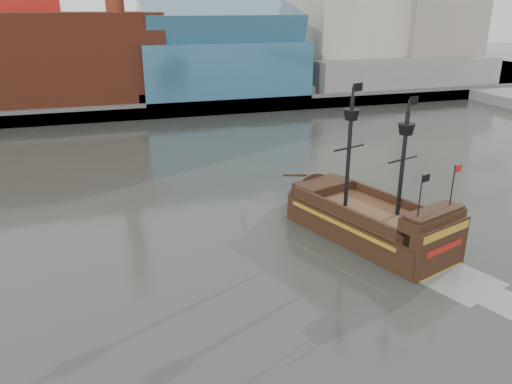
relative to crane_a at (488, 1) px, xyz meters
name	(u,v)px	position (x,y,z in m)	size (l,w,h in m)	color
ground	(343,323)	(-78.63, -82.00, -19.11)	(400.00, 400.00, 0.00)	#2A2C27
promenade_far	(155,87)	(-78.63, 10.00, -18.11)	(220.00, 60.00, 2.00)	slate
seawall	(176,110)	(-78.63, -19.50, -17.81)	(220.00, 1.00, 2.60)	#4C4C49
crane_a	(488,1)	(0.00, 0.00, 0.00)	(22.50, 4.00, 32.25)	slate
crane_b	(488,16)	(9.60, 10.00, -3.54)	(19.10, 4.00, 26.25)	slate
pirate_ship	(370,225)	(-71.24, -72.12, -17.91)	(10.49, 18.54, 13.31)	black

